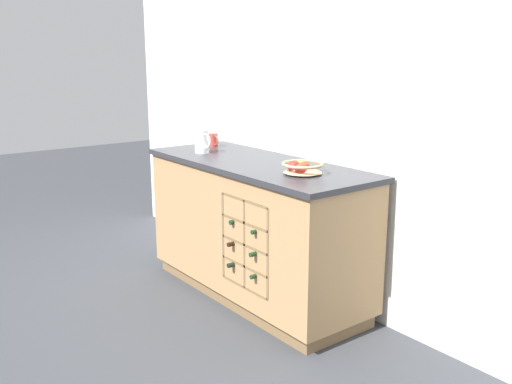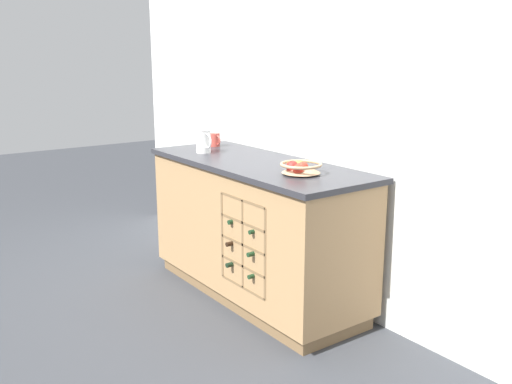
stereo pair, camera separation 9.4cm
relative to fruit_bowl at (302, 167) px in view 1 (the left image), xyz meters
The scene contains 6 objects.
ground_plane 1.09m from the fruit_bowl, behind, with size 14.00×14.00×0.00m, color #383A3F.
back_wall 0.70m from the fruit_bowl, 139.67° to the left, with size 4.40×0.06×2.55m, color silver.
kitchen_island 0.70m from the fruit_bowl, behind, with size 1.75×0.68×0.94m.
fruit_bowl is the anchor object (origin of this frame).
white_pitcher 0.97m from the fruit_bowl, behind, with size 0.16×0.11×0.17m.
ceramic_mug 1.18m from the fruit_bowl, behind, with size 0.12×0.08×0.10m.
Camera 1 is at (2.91, -2.23, 1.63)m, focal length 40.00 mm.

